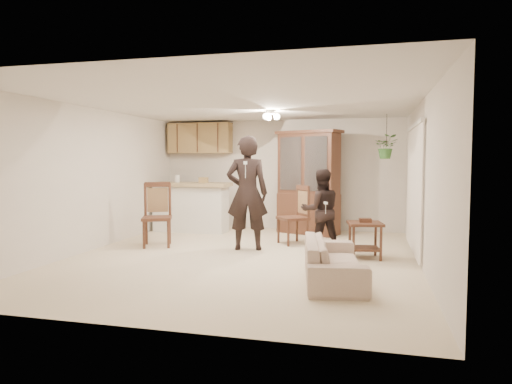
% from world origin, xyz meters
% --- Properties ---
extents(floor, '(6.50, 6.50, 0.00)m').
position_xyz_m(floor, '(0.00, 0.00, 0.00)').
color(floor, beige).
rests_on(floor, ground).
extents(ceiling, '(5.50, 6.50, 0.02)m').
position_xyz_m(ceiling, '(0.00, 0.00, 2.50)').
color(ceiling, silver).
rests_on(ceiling, wall_back).
extents(wall_back, '(5.50, 0.02, 2.50)m').
position_xyz_m(wall_back, '(0.00, 3.25, 1.25)').
color(wall_back, beige).
rests_on(wall_back, ground).
extents(wall_front, '(5.50, 0.02, 2.50)m').
position_xyz_m(wall_front, '(0.00, -3.25, 1.25)').
color(wall_front, beige).
rests_on(wall_front, ground).
extents(wall_left, '(0.02, 6.50, 2.50)m').
position_xyz_m(wall_left, '(-2.75, 0.00, 1.25)').
color(wall_left, beige).
rests_on(wall_left, ground).
extents(wall_right, '(0.02, 6.50, 2.50)m').
position_xyz_m(wall_right, '(2.75, 0.00, 1.25)').
color(wall_right, beige).
rests_on(wall_right, ground).
extents(breakfast_bar, '(1.60, 0.55, 1.00)m').
position_xyz_m(breakfast_bar, '(-1.85, 2.35, 0.50)').
color(breakfast_bar, silver).
rests_on(breakfast_bar, floor).
extents(bar_top, '(1.75, 0.70, 0.08)m').
position_xyz_m(bar_top, '(-1.85, 2.35, 1.05)').
color(bar_top, tan).
rests_on(bar_top, breakfast_bar).
extents(upper_cabinets, '(1.50, 0.34, 0.70)m').
position_xyz_m(upper_cabinets, '(-1.90, 3.07, 2.10)').
color(upper_cabinets, olive).
rests_on(upper_cabinets, wall_back).
extents(vertical_blinds, '(0.06, 2.30, 2.10)m').
position_xyz_m(vertical_blinds, '(2.71, 0.90, 1.10)').
color(vertical_blinds, white).
rests_on(vertical_blinds, wall_right).
extents(ceiling_fixture, '(0.36, 0.36, 0.20)m').
position_xyz_m(ceiling_fixture, '(0.20, 1.20, 2.40)').
color(ceiling_fixture, beige).
rests_on(ceiling_fixture, ceiling).
extents(hanging_plant, '(0.43, 0.37, 0.48)m').
position_xyz_m(hanging_plant, '(2.30, 2.40, 1.85)').
color(hanging_plant, '#285B24').
rests_on(hanging_plant, ceiling).
extents(plant_cord, '(0.01, 0.01, 0.65)m').
position_xyz_m(plant_cord, '(2.30, 2.40, 2.17)').
color(plant_cord, '#29251E').
rests_on(plant_cord, ceiling).
extents(sofa, '(1.01, 1.96, 0.73)m').
position_xyz_m(sofa, '(1.54, -1.04, 0.37)').
color(sofa, beige).
rests_on(sofa, floor).
extents(adult, '(0.73, 0.56, 1.80)m').
position_xyz_m(adult, '(-0.10, 0.67, 0.90)').
color(adult, black).
rests_on(adult, floor).
extents(child, '(0.79, 0.70, 1.35)m').
position_xyz_m(child, '(1.18, 0.81, 0.68)').
color(child, black).
rests_on(child, floor).
extents(china_hutch, '(1.50, 1.02, 2.21)m').
position_xyz_m(china_hutch, '(0.71, 2.71, 1.09)').
color(china_hutch, '#362113').
rests_on(china_hutch, floor).
extents(side_table, '(0.62, 0.62, 0.65)m').
position_xyz_m(side_table, '(1.93, 0.44, 0.30)').
color(side_table, '#362113').
rests_on(side_table, floor).
extents(chair_bar, '(0.68, 0.68, 1.18)m').
position_xyz_m(chair_bar, '(-1.79, 0.56, 0.33)').
color(chair_bar, '#362113').
rests_on(chair_bar, floor).
extents(chair_hutch_left, '(0.69, 0.69, 1.11)m').
position_xyz_m(chair_hutch_left, '(0.59, 1.41, 0.31)').
color(chair_hutch_left, '#362113').
rests_on(chair_hutch_left, floor).
extents(chair_hutch_right, '(0.56, 0.56, 1.14)m').
position_xyz_m(chair_hutch_right, '(0.48, 2.93, 0.32)').
color(chair_hutch_right, '#362113').
rests_on(chair_hutch_right, floor).
extents(controller_adult, '(0.09, 0.18, 0.05)m').
position_xyz_m(controller_adult, '(-0.01, 0.22, 1.54)').
color(controller_adult, white).
rests_on(controller_adult, adult).
extents(controller_child, '(0.08, 0.13, 0.04)m').
position_xyz_m(controller_child, '(1.29, 0.50, 0.88)').
color(controller_child, white).
rests_on(controller_child, child).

